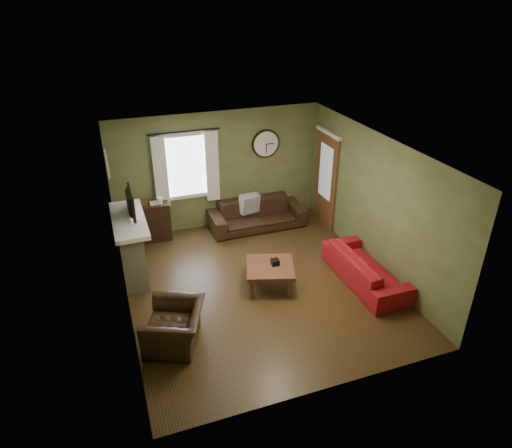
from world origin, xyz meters
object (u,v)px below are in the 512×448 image
object	(u,v)px
bookshelf	(153,223)
coffee_table	(270,276)
armchair	(175,327)
sofa_brown	(257,214)
sofa_red	(365,268)

from	to	relation	value
bookshelf	coffee_table	world-z (taller)	bookshelf
armchair	coffee_table	world-z (taller)	armchair
bookshelf	coffee_table	distance (m)	2.98
sofa_brown	armchair	bearing A→B (deg)	-127.84
bookshelf	sofa_brown	size ratio (longest dim) A/B	0.39
sofa_brown	sofa_red	distance (m)	2.94
sofa_red	armchair	distance (m)	3.63
bookshelf	armchair	world-z (taller)	bookshelf
bookshelf	sofa_brown	world-z (taller)	bookshelf
bookshelf	coffee_table	size ratio (longest dim) A/B	1.01
bookshelf	sofa_red	bearing A→B (deg)	-39.98
bookshelf	sofa_brown	bearing A→B (deg)	-3.95
sofa_brown	sofa_red	bearing A→B (deg)	-67.17
bookshelf	armchair	xyz separation A→B (m)	(-0.18, -3.33, -0.11)
sofa_red	coffee_table	size ratio (longest dim) A/B	2.38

